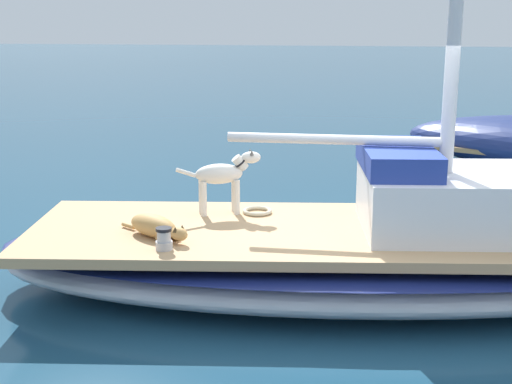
{
  "coord_description": "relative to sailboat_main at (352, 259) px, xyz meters",
  "views": [
    {
      "loc": [
        7.05,
        0.07,
        2.79
      ],
      "look_at": [
        0.0,
        -1.0,
        1.01
      ],
      "focal_mm": 50.13,
      "sensor_mm": 36.0,
      "label": 1
    }
  ],
  "objects": [
    {
      "name": "mooring_buoy",
      "position": [
        -3.37,
        1.03,
        -0.12
      ],
      "size": [
        0.44,
        0.44,
        0.44
      ],
      "primitive_type": "sphere",
      "color": "yellow",
      "rests_on": "ground"
    },
    {
      "name": "dog_white",
      "position": [
        -0.38,
        -1.42,
        0.75
      ],
      "size": [
        0.42,
        0.91,
        0.7
      ],
      "color": "silver",
      "rests_on": "sailboat_main"
    },
    {
      "name": "dog_tan",
      "position": [
        0.57,
        -1.91,
        0.43
      ],
      "size": [
        0.59,
        0.84,
        0.22
      ],
      "color": "tan",
      "rests_on": "sailboat_main"
    },
    {
      "name": "sailboat_main",
      "position": [
        0.0,
        0.0,
        0.0
      ],
      "size": [
        3.35,
        7.48,
        0.66
      ],
      "color": "#B2B7C1",
      "rests_on": "ground"
    },
    {
      "name": "deck_winch",
      "position": [
        0.93,
        -1.72,
        0.42
      ],
      "size": [
        0.16,
        0.16,
        0.21
      ],
      "color": "#B7B7BC",
      "rests_on": "sailboat_main"
    },
    {
      "name": "coiled_rope",
      "position": [
        -0.44,
        -1.05,
        0.35
      ],
      "size": [
        0.32,
        0.32,
        0.04
      ],
      "primitive_type": "torus",
      "color": "beige",
      "rests_on": "sailboat_main"
    },
    {
      "name": "cabin_house",
      "position": [
        -0.14,
        1.11,
        0.67
      ],
      "size": [
        1.65,
        2.37,
        0.84
      ],
      "color": "silver",
      "rests_on": "sailboat_main"
    },
    {
      "name": "ground_plane",
      "position": [
        0.0,
        0.0,
        -0.34
      ],
      "size": [
        120.0,
        120.0,
        0.0
      ],
      "primitive_type": "plane",
      "color": "navy"
    }
  ]
}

